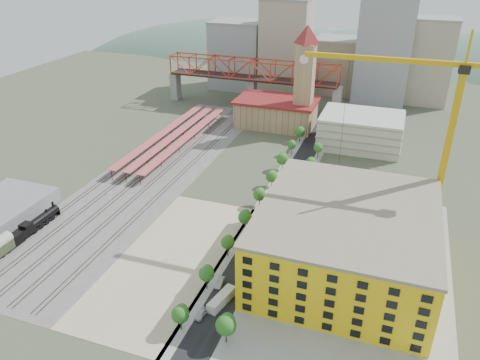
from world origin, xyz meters
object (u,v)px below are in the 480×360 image
(locomotive, at_px, (35,224))
(car_0, at_px, (201,314))
(site_trailer_c, at_px, (260,231))
(site_trailer_a, at_px, (222,299))
(tower_crane, at_px, (439,116))
(site_trailer_d, at_px, (264,225))
(clock_tower, at_px, (305,69))
(construction_building, at_px, (346,240))
(site_trailer_b, at_px, (251,248))

(locomotive, height_order, car_0, locomotive)
(site_trailer_c, bearing_deg, site_trailer_a, -89.94)
(tower_crane, xyz_separation_m, site_trailer_d, (-44.49, -14.48, -35.73))
(clock_tower, bearing_deg, construction_building, -71.22)
(locomotive, relative_size, tower_crane, 0.38)
(tower_crane, relative_size, car_0, 13.29)
(site_trailer_c, bearing_deg, locomotive, -162.72)
(clock_tower, height_order, tower_crane, tower_crane)
(construction_building, height_order, site_trailer_a, construction_building)
(site_trailer_a, distance_m, site_trailer_d, 35.54)
(car_0, bearing_deg, site_trailer_b, 87.49)
(tower_crane, bearing_deg, site_trailer_c, -157.89)
(site_trailer_b, distance_m, site_trailer_c, 9.20)
(construction_building, height_order, tower_crane, tower_crane)
(tower_crane, relative_size, site_trailer_b, 6.78)
(car_0, bearing_deg, tower_crane, 53.09)
(locomotive, xyz_separation_m, site_trailer_b, (66.00, 11.25, -0.93))
(locomotive, xyz_separation_m, tower_crane, (110.49, 38.53, 34.94))
(site_trailer_b, relative_size, site_trailer_c, 0.87)
(construction_building, xyz_separation_m, locomotive, (-92.00, -12.28, -7.27))
(construction_building, distance_m, car_0, 42.27)
(locomotive, bearing_deg, tower_crane, 19.22)
(construction_building, distance_m, locomotive, 93.10)
(site_trailer_b, relative_size, car_0, 1.96)
(site_trailer_c, distance_m, car_0, 37.81)
(clock_tower, bearing_deg, car_0, -87.79)
(site_trailer_a, xyz_separation_m, car_0, (-3.00, -5.74, -0.50))
(site_trailer_b, bearing_deg, car_0, -77.47)
(construction_building, xyz_separation_m, site_trailer_c, (-26.00, 8.17, -8.01))
(site_trailer_a, xyz_separation_m, site_trailer_d, (0.00, 35.54, 0.08))
(tower_crane, height_order, site_trailer_c, tower_crane)
(site_trailer_a, bearing_deg, site_trailer_c, 103.09)
(construction_building, distance_m, site_trailer_a, 36.15)
(construction_building, distance_m, tower_crane, 42.38)
(clock_tower, xyz_separation_m, site_trailer_a, (8.00, -123.76, -27.42))
(locomotive, relative_size, site_trailer_a, 2.46)
(site_trailer_a, bearing_deg, locomotive, -176.79)
(locomotive, relative_size, site_trailer_b, 2.59)
(construction_building, relative_size, site_trailer_a, 5.44)
(construction_building, xyz_separation_m, site_trailer_a, (-26.00, -23.77, -8.14))
(construction_building, distance_m, site_trailer_d, 29.66)
(site_trailer_b, bearing_deg, site_trailer_a, -71.46)
(clock_tower, relative_size, site_trailer_d, 5.27)
(locomotive, bearing_deg, site_trailer_d, 20.02)
(site_trailer_c, xyz_separation_m, car_0, (-3.00, -37.69, -0.63))
(clock_tower, distance_m, site_trailer_d, 92.71)
(site_trailer_b, bearing_deg, locomotive, -151.78)
(clock_tower, relative_size, tower_crane, 0.87)
(site_trailer_a, distance_m, car_0, 6.50)
(car_0, bearing_deg, site_trailer_a, 65.93)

